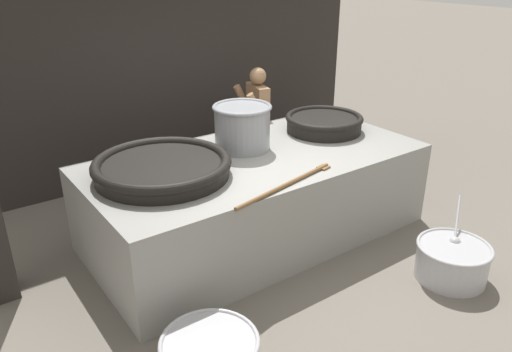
{
  "coord_description": "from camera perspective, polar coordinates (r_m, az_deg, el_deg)",
  "views": [
    {
      "loc": [
        -3.04,
        -4.2,
        3.03
      ],
      "look_at": [
        0.0,
        0.0,
        0.75
      ],
      "focal_mm": 35.0,
      "sensor_mm": 36.0,
      "label": 1
    }
  ],
  "objects": [
    {
      "name": "cook",
      "position": [
        7.08,
        0.13,
        6.24
      ],
      "size": [
        0.46,
        0.66,
        1.66
      ],
      "rotation": [
        0.0,
        0.0,
        2.91
      ],
      "color": "#9E7551",
      "rests_on": "ground_plane"
    },
    {
      "name": "hearth_platform",
      "position": [
        5.77,
        0.0,
        -2.26
      ],
      "size": [
        3.78,
        1.87,
        1.0
      ],
      "color": "gray",
      "rests_on": "ground_plane"
    },
    {
      "name": "giant_wok_far",
      "position": [
        6.4,
        7.78,
        6.09
      ],
      "size": [
        0.98,
        0.98,
        0.21
      ],
      "color": "black",
      "rests_on": "hearth_platform"
    },
    {
      "name": "stock_pot",
      "position": [
        5.7,
        -1.58,
        5.72
      ],
      "size": [
        0.67,
        0.67,
        0.52
      ],
      "color": "gray",
      "rests_on": "hearth_platform"
    },
    {
      "name": "stirring_paddle",
      "position": [
        4.86,
        3.85,
        -0.82
      ],
      "size": [
        1.36,
        0.35,
        0.04
      ],
      "rotation": [
        0.0,
        0.0,
        0.2
      ],
      "color": "brown",
      "rests_on": "hearth_platform"
    },
    {
      "name": "back_wall",
      "position": [
        7.4,
        -11.68,
        15.36
      ],
      "size": [
        7.01,
        0.24,
        4.02
      ],
      "primitive_type": "cube",
      "color": "#2D2826",
      "rests_on": "ground_plane"
    },
    {
      "name": "giant_wok_near",
      "position": [
        5.09,
        -10.67,
        1.04
      ],
      "size": [
        1.4,
        1.4,
        0.2
      ],
      "color": "black",
      "rests_on": "hearth_platform"
    },
    {
      "name": "prep_bowl_vegetables",
      "position": [
        5.51,
        21.51,
        -8.89
      ],
      "size": [
        0.87,
        0.74,
        0.68
      ],
      "color": "#B7B7BC",
      "rests_on": "ground_plane"
    },
    {
      "name": "ground_plane",
      "position": [
        6.01,
        0.0,
        -6.54
      ],
      "size": [
        60.0,
        60.0,
        0.0
      ],
      "primitive_type": "plane",
      "color": "slate"
    }
  ]
}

